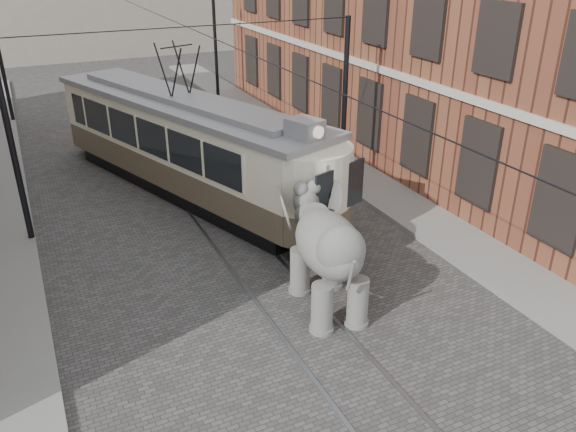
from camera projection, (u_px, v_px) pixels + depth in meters
ground at (283, 297)px, 14.78m from camera, size 120.00×120.00×0.00m
tram_rails at (283, 297)px, 14.77m from camera, size 1.54×80.00×0.02m
sidewalk_right at (467, 246)px, 17.06m from camera, size 2.00×60.00×0.15m
sidewalk_left at (5, 367)px, 12.23m from camera, size 2.00×60.00×0.15m
brick_building at (432, 1)px, 23.77m from camera, size 8.00×26.00×12.00m
catenary at (207, 132)px, 17.48m from camera, size 11.00×30.20×6.00m
tram at (183, 122)px, 19.87m from camera, size 6.88×13.21×5.18m
elephant at (328, 259)px, 13.80m from camera, size 3.16×4.81×2.74m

